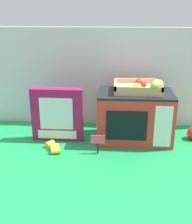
# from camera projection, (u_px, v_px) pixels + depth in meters

# --- Properties ---
(ground_plane) EXTENTS (1.70, 1.70, 0.00)m
(ground_plane) POSITION_uv_depth(u_px,v_px,m) (101.00, 138.00, 1.62)
(ground_plane) COLOR #198C47
(ground_plane) RESTS_ON ground
(display_back_panel) EXTENTS (1.61, 0.03, 0.59)m
(display_back_panel) POSITION_uv_depth(u_px,v_px,m) (103.00, 77.00, 1.74)
(display_back_panel) COLOR silver
(display_back_panel) RESTS_ON ground
(toy_microwave) EXTENTS (0.40, 0.25, 0.27)m
(toy_microwave) POSITION_uv_depth(u_px,v_px,m) (135.00, 116.00, 1.56)
(toy_microwave) COLOR red
(toy_microwave) RESTS_ON ground
(food_groups_crate) EXTENTS (0.27, 0.22, 0.09)m
(food_groups_crate) POSITION_uv_depth(u_px,v_px,m) (140.00, 87.00, 1.50)
(food_groups_crate) COLOR tan
(food_groups_crate) RESTS_ON toy_microwave
(cookie_set_box) EXTENTS (0.28, 0.06, 0.30)m
(cookie_set_box) POSITION_uv_depth(u_px,v_px,m) (57.00, 115.00, 1.55)
(cookie_set_box) COLOR #99144C
(cookie_set_box) RESTS_ON ground
(price_sign) EXTENTS (0.07, 0.01, 0.10)m
(price_sign) POSITION_uv_depth(u_px,v_px,m) (98.00, 141.00, 1.42)
(price_sign) COLOR black
(price_sign) RESTS_ON ground
(loose_toy_banana) EXTENTS (0.10, 0.12, 0.03)m
(loose_toy_banana) POSITION_uv_depth(u_px,v_px,m) (53.00, 147.00, 1.48)
(loose_toy_banana) COLOR yellow
(loose_toy_banana) RESTS_ON ground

